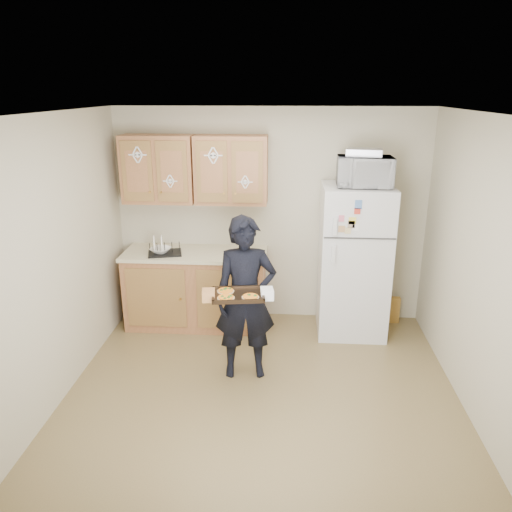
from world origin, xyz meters
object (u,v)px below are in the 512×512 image
object	(u,v)px
refrigerator	(353,261)
dish_rack	(165,248)
person	(246,299)
microwave	(364,172)
baking_tray	(238,295)

from	to	relation	value
refrigerator	dish_rack	size ratio (longest dim) A/B	4.62
person	microwave	size ratio (longest dim) A/B	2.81
person	dish_rack	xyz separation A→B (m)	(-1.00, 0.97, 0.18)
refrigerator	baking_tray	world-z (taller)	refrigerator
baking_tray	refrigerator	bearing A→B (deg)	40.25
person	dish_rack	bearing A→B (deg)	128.14
person	microwave	distance (m)	1.85
person	dish_rack	distance (m)	1.40
person	microwave	world-z (taller)	microwave
dish_rack	microwave	bearing A→B (deg)	-0.23
person	microwave	bearing A→B (deg)	31.32
baking_tray	microwave	bearing A→B (deg)	38.03
refrigerator	person	distance (m)	1.51
refrigerator	baking_tray	distance (m)	1.75
refrigerator	baking_tray	xyz separation A→B (m)	(-1.17, -1.30, 0.10)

